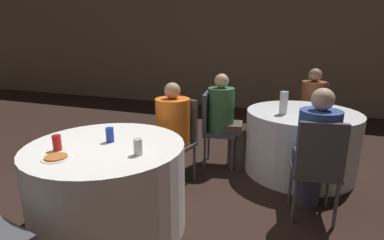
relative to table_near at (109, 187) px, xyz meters
name	(u,v)px	position (x,y,z in m)	size (l,w,h in m)	color
ground_plane	(103,229)	(-0.04, -0.07, -0.38)	(16.00, 16.00, 0.00)	black
wall_back	(235,47)	(-0.04, 4.99, 1.02)	(16.00, 0.06, 2.80)	gray
table_near	(109,187)	(0.00, 0.00, 0.00)	(1.29, 1.29, 0.76)	white
table_far	(300,142)	(1.51, 1.75, 0.00)	(1.30, 1.30, 0.76)	silver
chair_near_north	(178,133)	(0.20, 1.04, 0.18)	(0.47, 0.47, 0.94)	#47474C
chair_far_north	(312,109)	(1.64, 2.81, 0.18)	(0.45, 0.45, 0.94)	#47474C
chair_far_south	(318,163)	(1.65, 0.70, 0.18)	(0.45, 0.45, 0.94)	#47474C
chair_far_west	(213,123)	(0.45, 1.58, 0.18)	(0.46, 0.46, 0.94)	#47474C
person_blue_shirt	(315,150)	(1.63, 0.85, 0.23)	(0.38, 0.51, 1.19)	#33384C
person_orange_shirt	(170,134)	(0.17, 0.88, 0.22)	(0.41, 0.52, 1.15)	#33384C
person_floral_shirt	(311,109)	(1.62, 2.65, 0.22)	(0.37, 0.51, 1.18)	#282828
person_green_jacket	(226,121)	(0.62, 1.61, 0.22)	(0.50, 0.36, 1.18)	#4C4238
pizza_plate_near	(56,157)	(-0.16, -0.36, 0.39)	(0.21, 0.21, 0.02)	white
soda_can_red	(57,143)	(-0.27, -0.23, 0.44)	(0.07, 0.07, 0.12)	red
soda_can_blue	(110,135)	(0.00, 0.07, 0.44)	(0.07, 0.07, 0.12)	#1E38A5
soda_can_silver	(138,147)	(0.36, -0.09, 0.44)	(0.07, 0.07, 0.12)	silver
bottle_far	(284,103)	(1.28, 1.55, 0.51)	(0.09, 0.09, 0.26)	white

